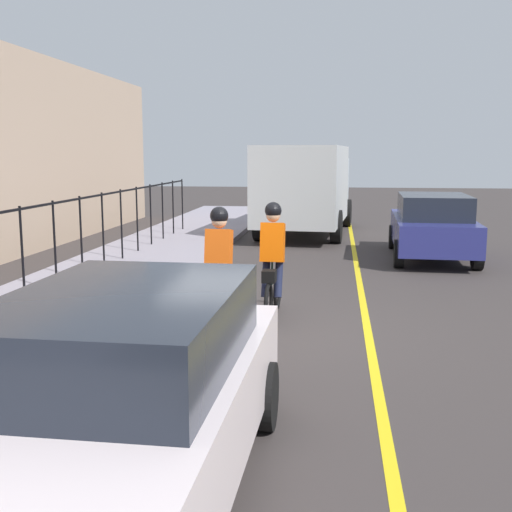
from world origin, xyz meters
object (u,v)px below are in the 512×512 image
object	(u,v)px
box_truck_background	(306,186)
traffic_cone_far	(220,255)
cyclist_lead	(273,261)
parked_sedan_rear	(120,398)
cyclist_follow	(219,271)
patrol_sedan	(432,225)
traffic_cone_near	(133,328)

from	to	relation	value
box_truck_background	traffic_cone_far	world-z (taller)	box_truck_background
cyclist_lead	parked_sedan_rear	distance (m)	5.49
cyclist_follow	patrol_sedan	xyz separation A→B (m)	(7.14, -3.97, -0.09)
patrol_sedan	parked_sedan_rear	xyz separation A→B (m)	(-11.68, 3.85, 0.00)
traffic_cone_near	traffic_cone_far	distance (m)	6.30
cyclist_lead	box_truck_background	distance (m)	10.58
cyclist_lead	box_truck_background	bearing A→B (deg)	1.94
traffic_cone_far	patrol_sedan	bearing A→B (deg)	-72.50
parked_sedan_rear	box_truck_background	size ratio (longest dim) A/B	0.64
traffic_cone_near	cyclist_follow	bearing A→B (deg)	-54.72
patrol_sedan	parked_sedan_rear	size ratio (longest dim) A/B	1.01
box_truck_background	traffic_cone_far	size ratio (longest dim) A/B	14.78
cyclist_lead	traffic_cone_far	size ratio (longest dim) A/B	3.92
patrol_sedan	box_truck_background	bearing A→B (deg)	39.58
cyclist_follow	traffic_cone_far	world-z (taller)	cyclist_follow
patrol_sedan	box_truck_background	size ratio (longest dim) A/B	0.65
box_truck_background	traffic_cone_far	bearing A→B (deg)	168.63
patrol_sedan	traffic_cone_near	xyz separation A→B (m)	(-7.87, 5.01, -0.59)
patrol_sedan	parked_sedan_rear	bearing A→B (deg)	164.15
parked_sedan_rear	traffic_cone_near	world-z (taller)	parked_sedan_rear
cyclist_follow	traffic_cone_near	world-z (taller)	cyclist_follow
patrol_sedan	traffic_cone_near	distance (m)	9.35
cyclist_follow	parked_sedan_rear	distance (m)	4.55
cyclist_lead	patrol_sedan	bearing A→B (deg)	-25.98
cyclist_lead	box_truck_background	size ratio (longest dim) A/B	0.27
traffic_cone_near	traffic_cone_far	size ratio (longest dim) A/B	1.02
cyclist_lead	traffic_cone_near	bearing A→B (deg)	136.01
traffic_cone_far	cyclist_lead	bearing A→B (deg)	-159.92
cyclist_follow	box_truck_background	world-z (taller)	box_truck_background
parked_sedan_rear	traffic_cone_near	size ratio (longest dim) A/B	9.36
patrol_sedan	box_truck_background	world-z (taller)	box_truck_background
parked_sedan_rear	cyclist_follow	bearing A→B (deg)	-177.44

